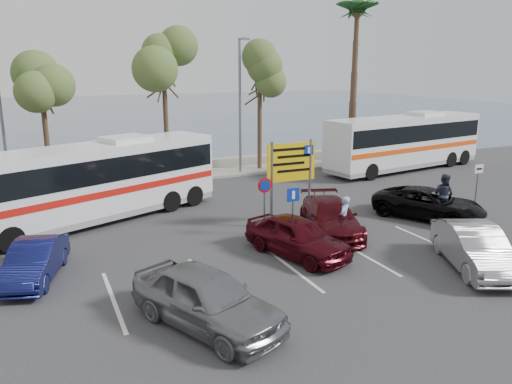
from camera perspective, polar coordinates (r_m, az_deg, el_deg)
name	(u,v)px	position (r m, az deg, el deg)	size (l,w,h in m)	color
ground	(307,253)	(18.27, 5.89, -6.91)	(120.00, 120.00, 0.00)	#323234
kerb_strip	(193,175)	(30.66, -7.27, 1.90)	(44.00, 2.40, 0.15)	gray
seawall	(183,166)	(32.50, -8.32, 2.97)	(48.00, 0.80, 0.60)	gray
sea	(97,113)	(75.48, -17.72, 8.58)	(140.00, 140.00, 0.00)	#415668
tree_left	(40,77)	(28.71, -23.45, 11.98)	(3.20, 3.20, 7.20)	#382619
tree_mid	(163,64)	(29.57, -10.54, 14.18)	(3.20, 3.20, 8.00)	#382619
tree_right	(260,72)	(31.56, 0.43, 13.51)	(3.20, 3.20, 7.40)	#382619
palm_tree	(357,14)	(35.21, 11.48, 19.35)	(4.80, 4.80, 11.20)	#382619
street_lamp_left	(0,106)	(28.32, -27.22, 8.71)	(0.45, 1.15, 8.01)	slate
street_lamp_right	(240,99)	(30.59, -1.80, 10.54)	(0.45, 1.15, 8.01)	slate
direction_sign	(291,168)	(20.74, 4.06, 2.70)	(2.20, 0.12, 3.60)	slate
sign_no_stop	(265,197)	(19.53, 0.98, -0.57)	(0.60, 0.08, 2.35)	slate
sign_parking	(293,209)	(18.36, 4.23, -1.92)	(0.50, 0.07, 2.25)	slate
sign_taxi	(477,181)	(25.07, 23.98, 1.15)	(0.50, 0.07, 2.20)	slate
lane_markings	(293,267)	(16.94, 4.21, -8.60)	(12.02, 4.20, 0.01)	silver
coach_bus_left	(93,185)	(22.33, -18.08, 0.80)	(11.45, 6.63, 3.55)	silver
coach_bus_right	(405,143)	(33.70, 16.63, 5.33)	(11.98, 4.26, 3.66)	silver
car_silver_a	(207,298)	(13.12, -5.67, -12.01)	(1.84, 4.57, 1.56)	slate
car_blue	(34,261)	(17.26, -24.00, -7.23)	(1.30, 3.72, 1.23)	#0F1348
car_maroon	(331,217)	(20.21, 8.54, -2.88)	(1.88, 4.63, 1.34)	#460B12
car_red	(297,236)	(17.74, 4.71, -5.08)	(1.68, 4.18, 1.42)	#440912
suv_black	(429,204)	(23.27, 19.14, -1.26)	(2.20, 4.77, 1.33)	black
car_silver_b	(475,248)	(18.09, 23.70, -5.85)	(1.53, 4.40, 1.45)	#97979C
pedestrian_near	(344,218)	(19.57, 10.01, -2.95)	(0.63, 0.41, 1.72)	#95AADA
pedestrian_far	(443,195)	(23.76, 20.64, -0.32)	(0.94, 0.73, 1.94)	#2F3347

